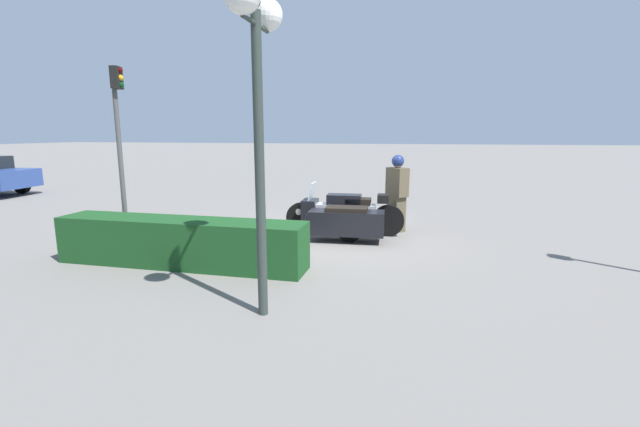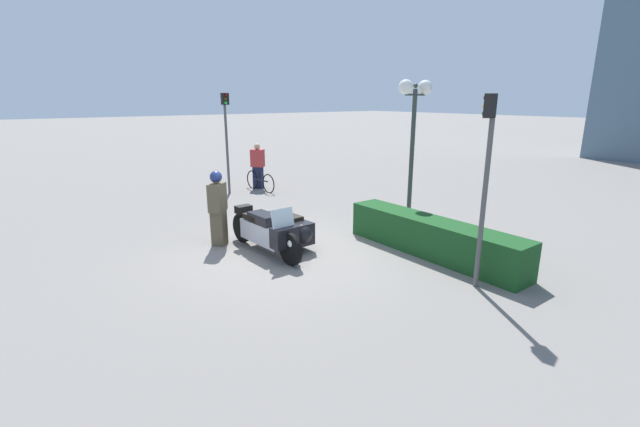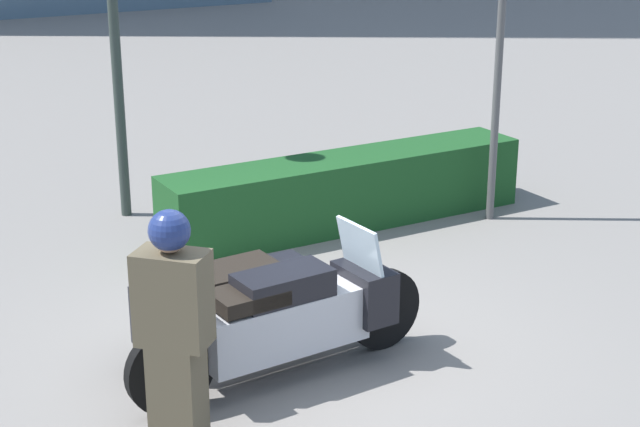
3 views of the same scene
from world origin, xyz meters
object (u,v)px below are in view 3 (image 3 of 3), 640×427
Objects in this scene: police_motorcycle at (265,307)px; officer_rider at (174,328)px; traffic_light_near at (499,25)px; hedge_bush_curbside at (347,191)px.

officer_rider is (-1.14, -0.93, 0.46)m from police_motorcycle.
police_motorcycle is at bearing -4.91° from officer_rider.
traffic_light_near is (5.04, 2.82, 1.34)m from officer_rider.
police_motorcycle is 0.61× the size of hedge_bush_curbside.
hedge_bush_curbside is 1.28× the size of traffic_light_near.
police_motorcycle is 1.54m from officer_rider.
traffic_light_near is (3.90, 1.89, 1.80)m from police_motorcycle.
hedge_bush_curbside is at bearing 44.09° from police_motorcycle.
police_motorcycle is 3.47m from hedge_bush_curbside.
traffic_light_near reaches higher than officer_rider.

